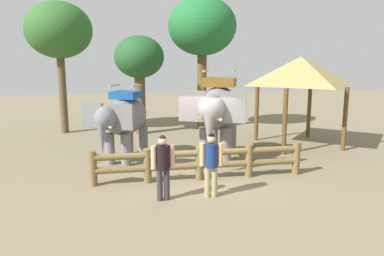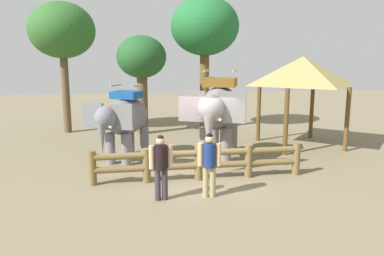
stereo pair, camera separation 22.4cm
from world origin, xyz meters
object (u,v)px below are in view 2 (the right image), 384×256
log_fence (199,161)px  elephant_center (219,111)px  tree_far_left (142,60)px  tourist_woman_in_black (209,160)px  thatched_shelter (303,72)px  tree_back_center (62,31)px  tourist_man_in_blue (161,163)px  elephant_near_left (125,119)px  tree_far_right (205,28)px

log_fence → elephant_center: bearing=61.7°
tree_far_left → tourist_woman_in_black: bearing=-81.0°
elephant_center → thatched_shelter: thatched_shelter is taller
log_fence → tree_back_center: tree_back_center is taller
elephant_center → log_fence: bearing=-118.3°
tourist_man_in_blue → tree_back_center: (-3.94, 10.08, 3.99)m
tourist_man_in_blue → tree_far_left: bearing=90.9°
tree_far_left → tree_back_center: bearing=166.1°
tourist_woman_in_black → tourist_man_in_blue: (-1.30, -0.01, -0.00)m
elephant_near_left → tourist_man_in_blue: bearing=-76.8°
elephant_near_left → tourist_man_in_blue: 4.26m
tourist_man_in_blue → tree_far_left: 9.51m
tree_far_right → elephant_near_left: bearing=-125.6°
elephant_near_left → tree_far_left: 5.51m
elephant_center → tourist_man_in_blue: (-2.39, -3.55, -0.84)m
elephant_near_left → elephant_center: bearing=-9.5°
tourist_woman_in_black → tree_far_right: 10.84m
tourist_man_in_blue → tree_back_center: size_ratio=0.27×
log_fence → thatched_shelter: size_ratio=1.73×
tourist_woman_in_black → thatched_shelter: (5.12, 5.36, 2.14)m
log_fence → tree_back_center: (-5.22, 8.58, 4.41)m
log_fence → tourist_woman_in_black: size_ratio=3.76×
elephant_center → tree_back_center: 9.62m
tourist_man_in_blue → tree_far_right: 11.14m
tourist_man_in_blue → thatched_shelter: thatched_shelter is taller
elephant_center → tourist_woman_in_black: (-1.09, -3.54, -0.84)m
log_fence → elephant_center: 2.65m
tree_far_right → tree_back_center: bearing=177.9°
tourist_man_in_blue → thatched_shelter: bearing=39.9°
thatched_shelter → tree_far_right: tree_far_right is taller
elephant_center → thatched_shelter: (4.03, 1.82, 1.30)m
thatched_shelter → tree_far_left: tree_far_left is taller
tourist_man_in_blue → tree_far_left: tree_far_left is taller
log_fence → tourist_man_in_blue: (-1.29, -1.50, 0.42)m
log_fence → tree_far_right: bearing=77.6°
tourist_woman_in_black → tree_back_center: (-5.24, 10.08, 3.99)m
log_fence → tree_far_right: (1.83, 8.32, 4.65)m
tourist_man_in_blue → tree_far_left: size_ratio=0.37×
elephant_near_left → tree_far_right: (4.09, 5.71, 3.69)m
tourist_man_in_blue → tree_far_right: tree_far_right is taller
tourist_man_in_blue → tree_far_left: (-0.14, 9.14, 2.63)m
elephant_near_left → thatched_shelter: thatched_shelter is taller
elephant_near_left → elephant_center: 3.42m
tourist_man_in_blue → tourist_woman_in_black: bearing=0.4°
tourist_man_in_blue → tree_back_center: bearing=111.3°
log_fence → tree_back_center: bearing=121.3°
log_fence → tree_far_left: size_ratio=1.38×
tree_far_left → tree_back_center: (-3.79, 0.94, 1.36)m
elephant_center → tree_back_center: bearing=134.1°
tree_back_center → tourist_woman_in_black: bearing=-62.5°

